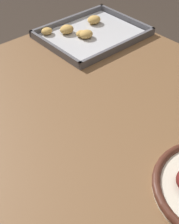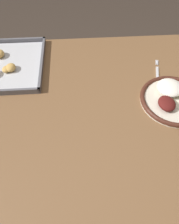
# 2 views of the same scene
# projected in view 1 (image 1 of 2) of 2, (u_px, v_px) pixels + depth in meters

# --- Properties ---
(dining_table) EXTENTS (1.15, 1.10, 0.71)m
(dining_table) POSITION_uv_depth(u_px,v_px,m) (83.00, 145.00, 0.93)
(dining_table) COLOR brown
(dining_table) RESTS_ON ground_plane
(baking_tray) EXTENTS (0.39, 0.31, 0.04)m
(baking_tray) POSITION_uv_depth(u_px,v_px,m) (89.00, 33.00, 1.25)
(baking_tray) COLOR #595960
(baking_tray) RESTS_ON dining_table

